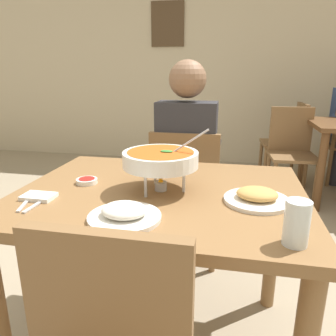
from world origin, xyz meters
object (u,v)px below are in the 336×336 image
object	(u,v)px
diner_main	(187,153)
rice_plate	(124,214)
curry_bowl	(161,160)
drink_glass	(296,225)
dining_table_main	(161,217)
appetizer_plate	(257,197)
sauce_dish	(87,181)
chair_diner_main	(186,190)
chair_bg_window	(290,138)
chair_bg_right	(291,147)

from	to	relation	value
diner_main	rice_plate	size ratio (longest dim) A/B	5.46
curry_bowl	drink_glass	bearing A→B (deg)	-36.83
dining_table_main	curry_bowl	xyz separation A→B (m)	(0.00, -0.00, 0.25)
diner_main	drink_glass	bearing A→B (deg)	-67.55
rice_plate	appetizer_plate	bearing A→B (deg)	28.61
appetizer_plate	sauce_dish	xyz separation A→B (m)	(-0.70, 0.07, -0.01)
chair_diner_main	sauce_dish	size ratio (longest dim) A/B	10.00
curry_bowl	sauce_dish	size ratio (longest dim) A/B	3.69
chair_diner_main	appetizer_plate	distance (m)	0.92
sauce_dish	chair_bg_window	bearing A→B (deg)	64.63
curry_bowl	chair_bg_right	bearing A→B (deg)	68.37
chair_bg_window	chair_diner_main	bearing A→B (deg)	-115.56
appetizer_plate	drink_glass	world-z (taller)	drink_glass
sauce_dish	rice_plate	bearing A→B (deg)	-48.22
sauce_dish	chair_bg_right	bearing A→B (deg)	60.88
rice_plate	drink_glass	bearing A→B (deg)	-6.34
diner_main	sauce_dish	xyz separation A→B (m)	(-0.33, -0.75, 0.04)
curry_bowl	chair_bg_right	world-z (taller)	curry_bowl
dining_table_main	sauce_dish	world-z (taller)	sauce_dish
diner_main	rice_plate	world-z (taller)	diner_main
chair_diner_main	chair_bg_right	distance (m)	1.68
appetizer_plate	drink_glass	distance (m)	0.31
chair_bg_right	dining_table_main	bearing A→B (deg)	-111.78
rice_plate	diner_main	bearing A→B (deg)	86.96
diner_main	curry_bowl	size ratio (longest dim) A/B	3.94
diner_main	curry_bowl	xyz separation A→B (m)	(0.00, -0.77, 0.16)
rice_plate	chair_bg_window	world-z (taller)	chair_bg_window
chair_bg_window	diner_main	bearing A→B (deg)	-115.94
dining_table_main	diner_main	bearing A→B (deg)	90.00
chair_diner_main	chair_bg_right	size ratio (longest dim) A/B	1.00
dining_table_main	chair_bg_window	world-z (taller)	chair_bg_window
chair_diner_main	chair_bg_window	distance (m)	2.16
dining_table_main	rice_plate	distance (m)	0.33
diner_main	chair_diner_main	bearing A→B (deg)	-90.00
chair_diner_main	chair_bg_window	world-z (taller)	same
chair_diner_main	appetizer_plate	world-z (taller)	chair_diner_main
sauce_dish	drink_glass	bearing A→B (deg)	-24.77
curry_bowl	rice_plate	bearing A→B (deg)	-102.09
appetizer_plate	sauce_dish	bearing A→B (deg)	174.12
dining_table_main	sauce_dish	size ratio (longest dim) A/B	12.76
drink_glass	chair_bg_window	world-z (taller)	drink_glass
dining_table_main	chair_bg_right	world-z (taller)	chair_bg_right
sauce_dish	chair_bg_right	distance (m)	2.48
rice_plate	appetizer_plate	distance (m)	0.49
drink_glass	appetizer_plate	bearing A→B (deg)	106.26
diner_main	drink_glass	size ratio (longest dim) A/B	10.08
appetizer_plate	chair_bg_window	world-z (taller)	chair_bg_window
rice_plate	chair_bg_right	size ratio (longest dim) A/B	0.27
sauce_dish	chair_bg_window	xyz separation A→B (m)	(1.26, 2.66, -0.28)
chair_diner_main	sauce_dish	distance (m)	0.84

